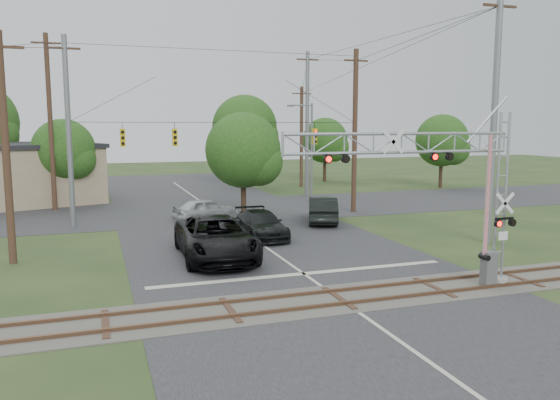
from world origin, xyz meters
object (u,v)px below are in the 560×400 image
object	(u,v)px
pickup_black	(216,238)
streetlight	(310,148)
traffic_signal_span	(238,133)
sedan_silver	(206,209)
car_dark	(261,224)
crossing_gantry	(441,183)

from	to	relation	value
pickup_black	streetlight	xyz separation A→B (m)	(10.99, 15.63, 3.47)
traffic_signal_span	streetlight	xyz separation A→B (m)	(7.17, 5.07, -1.26)
traffic_signal_span	sedan_silver	xyz separation A→B (m)	(-2.24, -0.26, -4.96)
car_dark	traffic_signal_span	bearing A→B (deg)	86.38
streetlight	traffic_signal_span	bearing A→B (deg)	-144.71
traffic_signal_span	car_dark	xyz separation A→B (m)	(-0.41, -6.64, -4.97)
car_dark	streetlight	bearing A→B (deg)	57.00
pickup_black	crossing_gantry	bearing A→B (deg)	-47.10
streetlight	crossing_gantry	bearing A→B (deg)	-100.22
crossing_gantry	traffic_signal_span	world-z (taller)	traffic_signal_span
sedan_silver	streetlight	xyz separation A→B (m)	(9.40, 5.33, 3.70)
crossing_gantry	sedan_silver	size ratio (longest dim) A/B	2.14
crossing_gantry	streetlight	size ratio (longest dim) A/B	1.18
car_dark	sedan_silver	bearing A→B (deg)	105.88
traffic_signal_span	pickup_black	xyz separation A→B (m)	(-3.82, -10.56, -4.73)
streetlight	pickup_black	bearing A→B (deg)	-125.11
traffic_signal_span	pickup_black	bearing A→B (deg)	-109.90
pickup_black	streetlight	world-z (taller)	streetlight
crossing_gantry	traffic_signal_span	xyz separation A→B (m)	(-2.94, 18.36, 1.60)
traffic_signal_span	car_dark	bearing A→B (deg)	-93.51
crossing_gantry	streetlight	world-z (taller)	streetlight
sedan_silver	streetlight	world-z (taller)	streetlight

